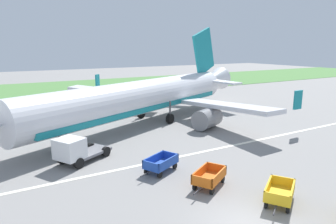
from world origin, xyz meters
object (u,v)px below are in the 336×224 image
Objects in this scene: baggage_cart_third_in_row at (280,193)px; baggage_cart_far_end at (161,163)px; service_truck_beside_carts at (75,150)px; baggage_cart_fourth_in_row at (209,177)px; airplane at (147,97)px.

baggage_cart_third_in_row is 8.08m from baggage_cart_far_end.
service_truck_beside_carts is at bearing 126.09° from baggage_cart_third_in_row.
service_truck_beside_carts reaches higher than baggage_cart_fourth_in_row.
airplane is at bearing 67.57° from baggage_cart_far_end.
airplane is at bearing 39.80° from service_truck_beside_carts.
baggage_cart_far_end is at bearing -42.47° from service_truck_beside_carts.
airplane is 10.39× the size of baggage_cart_fourth_in_row.
service_truck_beside_carts is at bearing 128.47° from baggage_cart_fourth_in_row.
baggage_cart_fourth_in_row and baggage_cart_far_end have the same top height.
baggage_cart_fourth_in_row is 10.23m from service_truck_beside_carts.
baggage_cart_far_end is at bearing 112.93° from baggage_cart_fourth_in_row.
baggage_cart_third_in_row is at bearing -63.19° from baggage_cart_far_end.
baggage_cart_fourth_in_row is at bearing -67.07° from baggage_cart_far_end.
baggage_cart_third_in_row is 14.43m from service_truck_beside_carts.
baggage_cart_far_end is at bearing 116.81° from baggage_cart_third_in_row.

